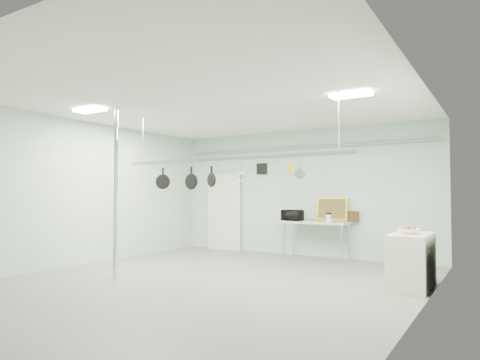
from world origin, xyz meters
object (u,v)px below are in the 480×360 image
Objects in this scene: pot_rack at (227,157)px; fruit_bowl at (409,231)px; coffee_canister at (329,218)px; microwave at (293,215)px; skillet_mid at (191,178)px; skillet_right at (211,176)px; prep_table at (316,224)px; skillet_left at (163,178)px; side_cabinet at (412,261)px; chrome_pole at (116,192)px.

pot_rack is 13.67× the size of fruit_bowl.
coffee_canister is 2.99m from fruit_bowl.
microwave is 3.83m from fruit_bowl.
microwave is 1.16× the size of skillet_mid.
fruit_bowl is at bearing -44.22° from coffee_canister.
microwave is 3.36m from skillet_right.
prep_table is 3.61m from pot_rack.
skillet_left is 0.96× the size of skillet_mid.
skillet_left reaches higher than fruit_bowl.
skillet_right is (-3.30, -1.10, 1.45)m from side_cabinet.
skillet_left is (-4.49, -1.10, 1.43)m from side_cabinet.
microwave is 1.31× the size of skillet_right.
chrome_pole reaches higher than pot_rack.
microwave reaches higher than side_cabinet.
skillet_right is (-0.75, -3.30, 1.07)m from prep_table.
prep_table is 3.99× the size of skillet_left.
fruit_bowl is 3.56m from skillet_right.
prep_table is at bearing 83.09° from pot_rack.
skillet_right is at bearing -161.54° from side_cabinet.
skillet_left reaches higher than microwave.
fruit_bowl is 0.88× the size of skillet_left.
skillet_right is (1.20, 0.00, 0.02)m from skillet_left.
skillet_right is (1.55, 0.90, 0.30)m from chrome_pole.
skillet_mid reaches higher than side_cabinet.
skillet_left reaches higher than prep_table.
side_cabinet is at bearing 68.64° from fruit_bowl.
chrome_pole is at bearing -134.81° from skillet_mid.
chrome_pole reaches higher than skillet_mid.
skillet_left is (-1.54, 0.00, -0.34)m from pot_rack.
skillet_left is (-1.94, -3.30, 1.05)m from prep_table.
pot_rack is 9.92× the size of microwave.
coffee_canister is at bearing -177.01° from microwave.
skillet_mid is at bearing 89.12° from microwave.
microwave is 2.65× the size of coffee_canister.
skillet_mid is (-0.82, 0.00, -0.35)m from pot_rack.
microwave is at bearing 93.49° from pot_rack.
chrome_pole is 9.11× the size of fruit_bowl.
side_cabinet is 6.57× the size of coffee_canister.
pot_rack is 3.36m from fruit_bowl.
microwave is 3.41m from skillet_mid.
fruit_bowl is at bearing -111.36° from side_cabinet.
prep_table is 3.39m from fruit_bowl.
skillet_left is at bearing -157.09° from skillet_right.
chrome_pole is 7.67× the size of skillet_mid.
side_cabinet is 0.25× the size of pot_rack.
chrome_pole is at bearing -154.65° from pot_rack.
skillet_right reaches higher than microwave.
side_cabinet is 3.85m from microwave.
pot_rack is 3.46m from microwave.
skillet_right is at bearing 30.07° from chrome_pole.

